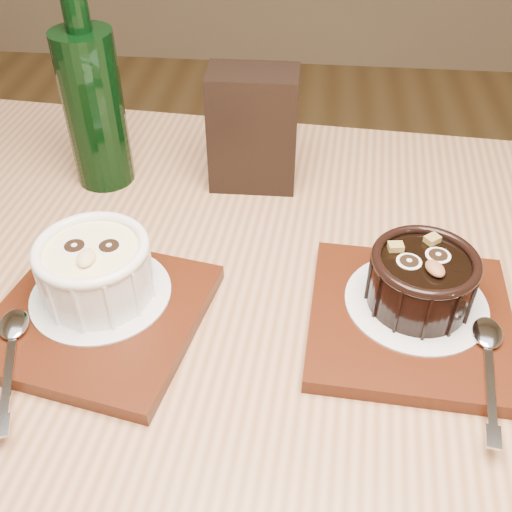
{
  "coord_description": "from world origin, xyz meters",
  "views": [
    {
      "loc": [
        0.05,
        -0.27,
        1.16
      ],
      "look_at": [
        0.01,
        0.13,
        0.81
      ],
      "focal_mm": 42.0,
      "sensor_mm": 36.0,
      "label": 1
    }
  ],
  "objects": [
    {
      "name": "table",
      "position": [
        0.01,
        0.1,
        0.66
      ],
      "size": [
        1.25,
        0.88,
        0.75
      ],
      "rotation": [
        0.0,
        0.0,
        -0.07
      ],
      "color": "#946440",
      "rests_on": "ground"
    },
    {
      "name": "tray_left",
      "position": [
        -0.13,
        0.1,
        0.76
      ],
      "size": [
        0.21,
        0.21,
        0.01
      ],
      "primitive_type": "cube",
      "rotation": [
        0.0,
        0.0,
        -0.19
      ],
      "color": "#461B0B",
      "rests_on": "table"
    },
    {
      "name": "ramekin_white",
      "position": [
        -0.13,
        0.12,
        0.8
      ],
      "size": [
        0.1,
        0.1,
        0.06
      ],
      "rotation": [
        0.0,
        0.0,
        0.1
      ],
      "color": "white",
      "rests_on": "doily_left"
    },
    {
      "name": "doily_left",
      "position": [
        -0.13,
        0.12,
        0.77
      ],
      "size": [
        0.13,
        0.13,
        0.0
      ],
      "primitive_type": "cylinder",
      "color": "silver",
      "rests_on": "tray_left"
    },
    {
      "name": "doily_right",
      "position": [
        0.16,
        0.14,
        0.77
      ],
      "size": [
        0.13,
        0.13,
        0.0
      ],
      "primitive_type": "cylinder",
      "color": "silver",
      "rests_on": "tray_right"
    },
    {
      "name": "spoon_right",
      "position": [
        0.21,
        0.07,
        0.77
      ],
      "size": [
        0.04,
        0.14,
        0.01
      ],
      "primitive_type": null,
      "rotation": [
        0.0,
        0.0,
        -0.14
      ],
      "color": "silver",
      "rests_on": "tray_right"
    },
    {
      "name": "green_bottle",
      "position": [
        -0.19,
        0.33,
        0.85
      ],
      "size": [
        0.07,
        0.07,
        0.25
      ],
      "color": "black",
      "rests_on": "table"
    },
    {
      "name": "spoon_left",
      "position": [
        -0.18,
        0.04,
        0.77
      ],
      "size": [
        0.07,
        0.14,
        0.01
      ],
      "primitive_type": null,
      "rotation": [
        0.0,
        0.0,
        0.32
      ],
      "color": "silver",
      "rests_on": "tray_left"
    },
    {
      "name": "ramekin_dark",
      "position": [
        0.16,
        0.14,
        0.8
      ],
      "size": [
        0.1,
        0.1,
        0.06
      ],
      "rotation": [
        0.0,
        0.0,
        0.4
      ],
      "color": "black",
      "rests_on": "doily_right"
    },
    {
      "name": "condiment_stand",
      "position": [
        -0.01,
        0.34,
        0.82
      ],
      "size": [
        0.1,
        0.06,
        0.14
      ],
      "primitive_type": "cube",
      "rotation": [
        0.0,
        0.0,
        0.02
      ],
      "color": "black",
      "rests_on": "table"
    },
    {
      "name": "tray_right",
      "position": [
        0.16,
        0.12,
        0.76
      ],
      "size": [
        0.19,
        0.19,
        0.01
      ],
      "primitive_type": "cube",
      "rotation": [
        0.0,
        0.0,
        -0.06
      ],
      "color": "#461B0B",
      "rests_on": "table"
    }
  ]
}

